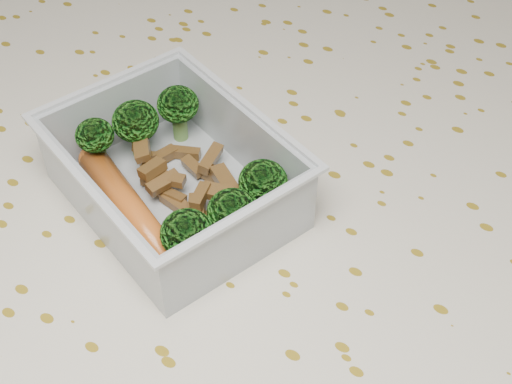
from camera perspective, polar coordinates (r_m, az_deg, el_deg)
The scene contains 6 objects.
dining_table at distance 0.57m, azimuth 0.11°, elevation -7.88°, with size 1.40×0.90×0.75m.
tablecloth at distance 0.53m, azimuth 0.12°, elevation -4.65°, with size 1.46×0.96×0.19m.
lunch_container at distance 0.50m, azimuth -6.56°, elevation 0.85°, with size 0.20×0.18×0.06m.
broccoli_florets at distance 0.48m, azimuth -5.67°, elevation 2.01°, with size 0.15×0.13×0.05m.
meat_pile at distance 0.50m, azimuth -5.33°, elevation 0.91°, with size 0.11×0.07×0.03m.
sausage at distance 0.49m, azimuth -9.87°, elevation -1.69°, with size 0.14×0.07×0.02m.
Camera 1 is at (0.18, -0.28, 1.13)m, focal length 50.00 mm.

